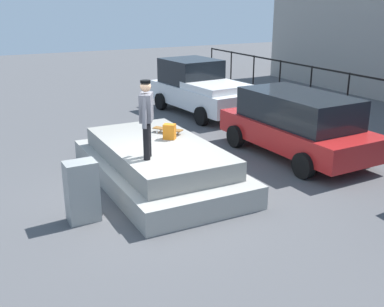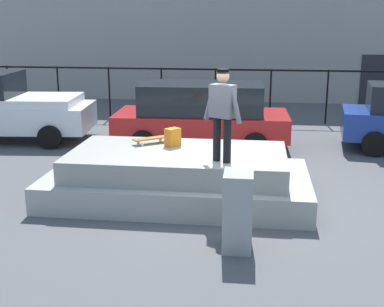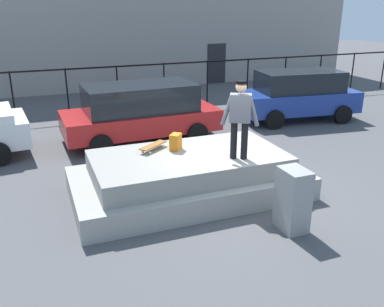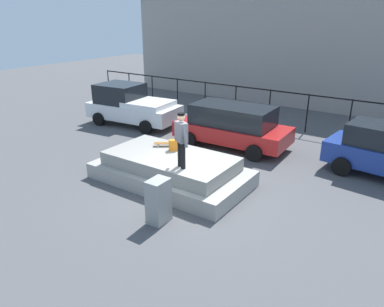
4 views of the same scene
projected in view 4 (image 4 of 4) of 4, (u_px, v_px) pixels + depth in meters
ground_plane at (187, 194)px, 11.09m from camera, size 60.00×60.00×0.00m
concrete_ledge at (171, 169)px, 11.82m from camera, size 5.04×2.69×0.94m
skateboarder at (181, 137)px, 10.35m from camera, size 0.73×0.47×1.64m
skateboard at (166, 143)px, 12.35m from camera, size 0.74×0.62×0.12m
backpack at (174, 145)px, 11.95m from camera, size 0.33×0.34×0.36m
car_white_pickup_near at (131, 105)px, 17.86m from camera, size 4.74×2.52×1.95m
car_red_hatchback_mid at (232, 125)px, 14.81m from camera, size 4.70×2.37×1.73m
utility_box at (159, 201)px, 9.45m from camera, size 0.45×0.61×1.21m
fence_row at (288, 104)px, 16.97m from camera, size 24.06×0.06×1.79m
warehouse_building at (337, 45)px, 22.04m from camera, size 25.96×7.06×6.74m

